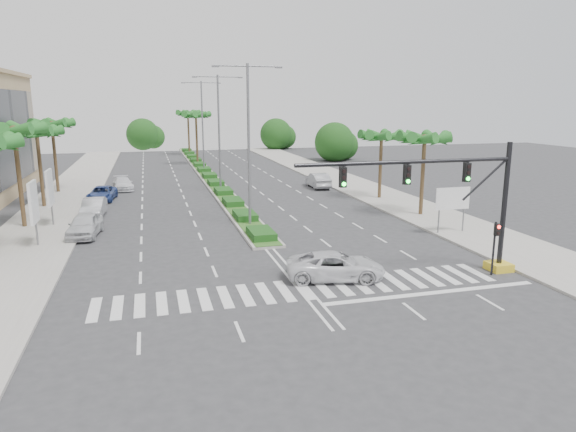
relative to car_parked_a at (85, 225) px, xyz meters
name	(u,v)px	position (x,y,z in m)	size (l,w,h in m)	color
ground	(304,289)	(11.80, -14.19, -0.82)	(160.00, 160.00, 0.00)	#333335
footpath_right	(395,201)	(27.00, 5.81, -0.74)	(6.00, 120.00, 0.15)	gray
footpath_left	(48,220)	(-3.40, 5.81, -0.74)	(6.00, 120.00, 0.15)	gray
median	(205,173)	(11.80, 30.81, -0.72)	(2.20, 75.00, 0.20)	gray
median_grass	(205,172)	(11.80, 30.81, -0.60)	(1.80, 75.00, 0.04)	#2E591E
signal_gantry	(468,213)	(21.07, -14.19, 2.64)	(12.60, 1.20, 7.20)	gold
pedestrian_signal	(495,239)	(22.40, -14.86, 1.23)	(0.28, 0.36, 3.00)	black
direction_sign	(452,200)	(25.30, -6.20, 1.63)	(2.70, 0.11, 3.40)	slate
billboard_near	(33,203)	(-2.70, -2.19, 2.14)	(0.18, 2.10, 4.35)	slate
billboard_far	(50,188)	(-2.70, 3.81, 2.14)	(0.18, 2.10, 4.35)	slate
palm_left_mid	(14,133)	(-4.70, 3.81, 6.26)	(4.57, 4.68, 7.95)	brown
palm_left_far	(37,135)	(-4.70, 11.81, 5.68)	(4.57, 4.68, 7.35)	brown
palm_left_end	(52,126)	(-4.70, 19.81, 6.06)	(4.57, 4.68, 7.75)	brown
palm_right_near	(425,141)	(26.30, -0.19, 5.39)	(4.57, 4.68, 7.05)	brown
palm_right_far	(381,138)	(26.30, 7.81, 5.10)	(4.57, 4.68, 6.75)	brown
palm_median_a	(196,117)	(11.80, 40.81, 6.35)	(4.57, 4.68, 8.05)	brown
palm_median_b	(188,115)	(11.80, 55.81, 6.35)	(4.57, 4.68, 8.05)	brown
streetlight_near	(249,137)	(11.80, -0.19, 5.99)	(5.10, 0.25, 12.00)	slate
streetlight_mid	(219,127)	(11.80, 15.81, 5.99)	(5.10, 0.25, 12.00)	slate
streetlight_far	(202,122)	(11.80, 31.81, 5.99)	(5.10, 0.25, 12.00)	slate
car_parked_a	(85,225)	(0.00, 0.00, 0.00)	(1.93, 4.80, 1.64)	silver
car_parked_b	(94,208)	(0.00, 6.59, -0.05)	(1.63, 4.67, 1.54)	#B4B3B8
car_parked_c	(102,194)	(0.10, 13.98, -0.13)	(2.28, 4.94, 1.37)	navy
car_parked_d	(123,184)	(1.80, 20.07, -0.14)	(1.89, 4.66, 1.35)	white
car_crossing	(336,266)	(13.90, -13.14, -0.09)	(2.42, 5.24, 1.46)	silver
car_right	(318,180)	(22.67, 15.93, 0.01)	(1.75, 5.02, 1.65)	#ABACB0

